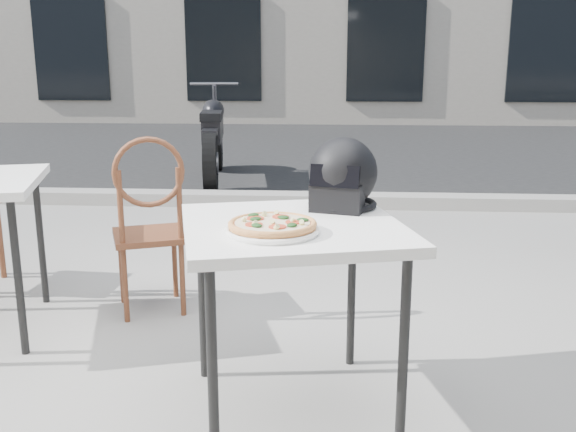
# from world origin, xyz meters

# --- Properties ---
(ground) EXTENTS (80.00, 80.00, 0.00)m
(ground) POSITION_xyz_m (0.00, 0.00, 0.00)
(ground) COLOR gray
(ground) RESTS_ON ground
(street_asphalt) EXTENTS (30.00, 8.00, 0.00)m
(street_asphalt) POSITION_xyz_m (0.00, 7.00, 0.00)
(street_asphalt) COLOR black
(street_asphalt) RESTS_ON ground
(curb) EXTENTS (30.00, 0.25, 0.12)m
(curb) POSITION_xyz_m (0.00, 3.00, 0.06)
(curb) COLOR gray
(curb) RESTS_ON ground
(cafe_table_main) EXTENTS (0.95, 0.95, 0.75)m
(cafe_table_main) POSITION_xyz_m (0.46, -0.60, 0.68)
(cafe_table_main) COLOR white
(cafe_table_main) RESTS_ON ground
(plate) EXTENTS (0.35, 0.35, 0.02)m
(plate) POSITION_xyz_m (0.40, -0.75, 0.76)
(plate) COLOR white
(plate) RESTS_ON cafe_table_main
(pizza) EXTENTS (0.36, 0.36, 0.04)m
(pizza) POSITION_xyz_m (0.40, -0.75, 0.78)
(pizza) COLOR #D7904E
(pizza) RESTS_ON plate
(helmet) EXTENTS (0.34, 0.35, 0.28)m
(helmet) POSITION_xyz_m (0.65, -0.34, 0.87)
(helmet) COLOR black
(helmet) RESTS_ON cafe_table_main
(cafe_chair_main) EXTENTS (0.48, 0.48, 0.96)m
(cafe_chair_main) POSITION_xyz_m (-0.34, 0.32, 0.53)
(cafe_chair_main) COLOR brown
(cafe_chair_main) RESTS_ON ground
(motorcycle) EXTENTS (0.57, 2.17, 1.08)m
(motorcycle) POSITION_xyz_m (-0.72, 4.24, 0.48)
(motorcycle) COLOR black
(motorcycle) RESTS_ON street_asphalt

